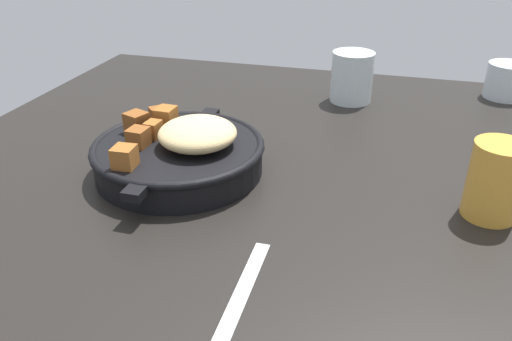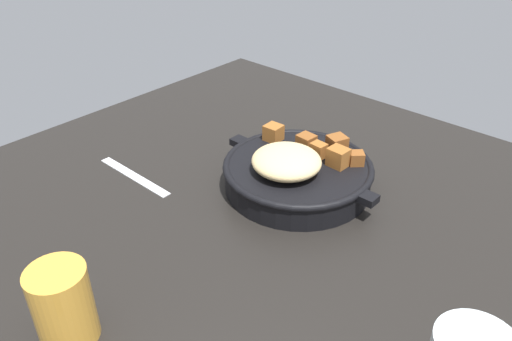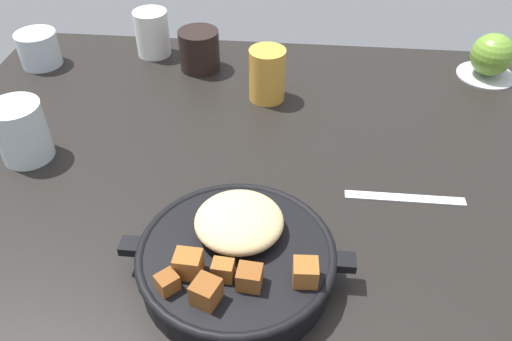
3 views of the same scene
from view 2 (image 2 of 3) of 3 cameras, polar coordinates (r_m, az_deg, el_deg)
name	(u,v)px [view 2 (image 2 of 3)]	position (r cm, az deg, el deg)	size (l,w,h in cm)	color
ground_plane	(259,233)	(75.88, 0.38, -7.02)	(104.82, 103.00, 2.40)	black
cast_iron_skillet	(297,171)	(81.99, 4.64, -0.10)	(28.65, 24.32, 8.19)	black
butter_knife	(134,176)	(88.59, -13.55, -0.61)	(17.30, 1.60, 0.36)	silver
juice_glass_amber	(63,305)	(60.86, -20.88, -13.97)	(6.57, 6.57, 9.63)	gold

